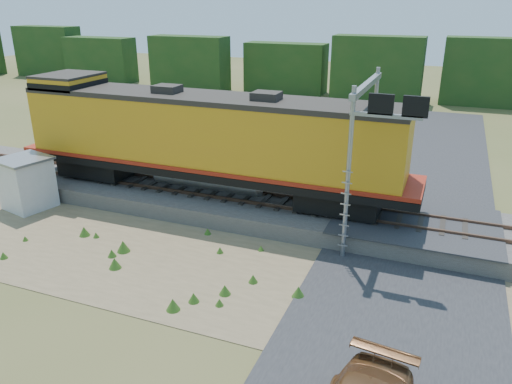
% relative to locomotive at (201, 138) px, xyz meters
% --- Properties ---
extents(ground, '(140.00, 140.00, 0.00)m').
position_rel_locomotive_xyz_m(ground, '(3.38, -6.00, -3.57)').
color(ground, '#475123').
rests_on(ground, ground).
extents(ballast, '(70.00, 5.00, 0.80)m').
position_rel_locomotive_xyz_m(ballast, '(3.38, 0.00, -3.17)').
color(ballast, slate).
rests_on(ballast, ground).
extents(rails, '(70.00, 1.54, 0.16)m').
position_rel_locomotive_xyz_m(rails, '(3.38, 0.00, -2.69)').
color(rails, brown).
rests_on(rails, ballast).
extents(dirt_shoulder, '(26.00, 8.00, 0.03)m').
position_rel_locomotive_xyz_m(dirt_shoulder, '(1.38, -5.50, -3.56)').
color(dirt_shoulder, '#8C7754').
rests_on(dirt_shoulder, ground).
extents(road, '(7.00, 66.00, 0.86)m').
position_rel_locomotive_xyz_m(road, '(10.38, -5.26, -3.48)').
color(road, '#38383A').
rests_on(road, ground).
extents(tree_line_north, '(130.00, 3.00, 6.50)m').
position_rel_locomotive_xyz_m(tree_line_north, '(3.38, 32.00, -0.50)').
color(tree_line_north, '#1B3E16').
rests_on(tree_line_north, ground).
extents(weed_clumps, '(15.00, 6.20, 0.56)m').
position_rel_locomotive_xyz_m(weed_clumps, '(-0.12, -5.90, -3.57)').
color(weed_clumps, '#335E1A').
rests_on(weed_clumps, ground).
extents(locomotive, '(20.51, 3.13, 5.29)m').
position_rel_locomotive_xyz_m(locomotive, '(0.00, 0.00, 0.00)').
color(locomotive, black).
rests_on(locomotive, rails).
extents(shed, '(2.67, 2.67, 2.63)m').
position_rel_locomotive_xyz_m(shed, '(-8.05, -3.48, -2.24)').
color(shed, silver).
rests_on(shed, ground).
extents(signal_gantry, '(2.77, 6.20, 6.98)m').
position_rel_locomotive_xyz_m(signal_gantry, '(8.16, -0.66, 1.67)').
color(signal_gantry, gray).
rests_on(signal_gantry, ground).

